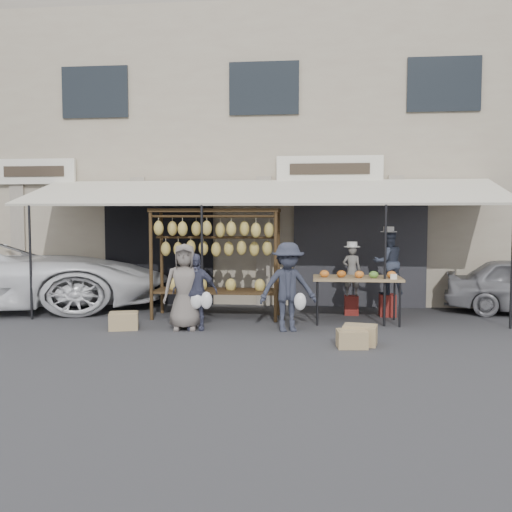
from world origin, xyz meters
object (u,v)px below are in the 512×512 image
Objects in this scene: banana_rack at (216,241)px; vendor_right at (388,262)px; vendor_left at (352,271)px; customer_mid at (195,292)px; produce_table at (357,279)px; customer_right at (288,287)px; customer_left at (185,287)px; crate_near_b at (360,335)px; crate_near_a at (352,339)px; crate_far at (124,321)px.

banana_rack is 1.95× the size of vendor_right.
banana_rack reaches higher than vendor_left.
produce_table is at bearing 8.78° from customer_mid.
banana_rack reaches higher than customer_right.
produce_table is at bearing -5.35° from banana_rack.
customer_left is at bearing 178.34° from customer_mid.
customer_mid is at bearing -98.09° from banana_rack.
vendor_right is 0.84× the size of customer_left.
vendor_left is 2.02× the size of crate_near_b.
crate_near_a is 4.23m from crate_far.
crate_near_b is (3.11, -0.93, -0.63)m from customer_left.
customer_right is 3.05× the size of crate_near_b.
vendor_right is 2.52× the size of crate_near_b.
customer_mid reaches higher than crate_far.
customer_right reaches higher than crate_far.
crate_near_b is (2.75, -2.17, -1.41)m from banana_rack.
vendor_right is 2.67m from customer_right.
vendor_left is at bearing 86.59° from crate_near_a.
customer_mid is at bearing 165.64° from customer_right.
vendor_left is at bearing 25.15° from crate_far.
customer_mid is 2.65× the size of crate_near_b.
banana_rack is 2.45m from crate_far.
customer_left is at bearing 5.03° from crate_far.
vendor_right is 3.26m from crate_near_a.
crate_near_b is at bearing -92.60° from produce_table.
vendor_left reaches higher than crate_far.
produce_table is 2.04m from crate_near_b.
customer_right is 3.46× the size of crate_near_a.
customer_left is 3.30m from crate_near_b.
vendor_right is at bearing 16.89° from customer_mid.
crate_near_b is 4.32m from crate_far.
banana_rack is 3.78m from crate_near_b.
produce_table is 3.27× the size of crate_far.
crate_near_b is at bearing -11.10° from crate_far.
customer_mid is (-3.01, -0.95, -0.17)m from produce_table.
vendor_right is 2.56× the size of crate_far.
customer_right is at bearing 62.71° from vendor_left.
crate_near_b is (0.14, 0.23, 0.02)m from crate_near_a.
vendor_right reaches higher than customer_left.
customer_left is at bearing 166.23° from customer_right.
crate_near_b is 1.02× the size of crate_far.
vendor_right reaches higher than crate_near_b.
produce_table is at bearing 83.83° from crate_near_a.
customer_right is 3.10× the size of crate_far.
customer_right is at bearing 25.42° from vendor_right.
crate_near_a is (-0.92, -2.96, -0.99)m from vendor_right.
customer_mid is at bearing 161.92° from crate_near_b.
customer_left reaches higher than crate_near_b.
crate_near_a is at bearing -31.85° from customer_mid.
vendor_right is 2.86× the size of crate_near_a.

